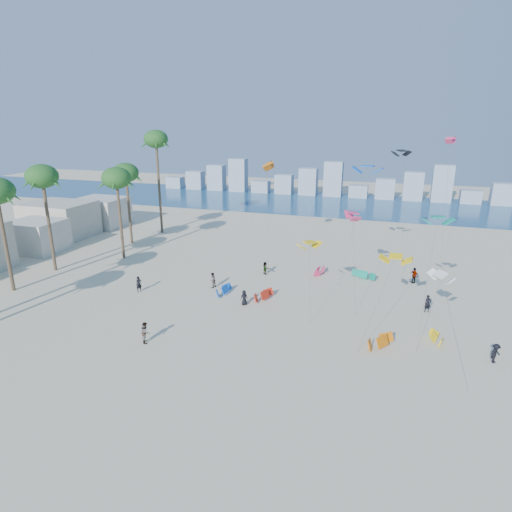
% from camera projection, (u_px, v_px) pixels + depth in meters
% --- Properties ---
extents(ground, '(220.00, 220.00, 0.00)m').
position_uv_depth(ground, '(155.00, 367.00, 33.51)').
color(ground, beige).
rests_on(ground, ground).
extents(ocean, '(220.00, 220.00, 0.00)m').
position_uv_depth(ocean, '(320.00, 203.00, 98.74)').
color(ocean, navy).
rests_on(ocean, ground).
extents(kitesurfer_near, '(0.72, 0.78, 1.79)m').
position_uv_depth(kitesurfer_near, '(139.00, 284.00, 47.88)').
color(kitesurfer_near, black).
rests_on(kitesurfer_near, ground).
extents(kitesurfer_mid, '(1.06, 1.13, 1.86)m').
position_uv_depth(kitesurfer_mid, '(146.00, 332.00, 37.02)').
color(kitesurfer_mid, gray).
rests_on(kitesurfer_mid, ground).
extents(kitesurfers_far, '(28.50, 17.56, 1.87)m').
position_uv_depth(kitesurfers_far, '(330.00, 291.00, 45.98)').
color(kitesurfers_far, black).
rests_on(kitesurfers_far, ground).
extents(grounded_kites, '(22.38, 19.61, 1.01)m').
position_uv_depth(grounded_kites, '(322.00, 298.00, 45.24)').
color(grounded_kites, blue).
rests_on(grounded_kites, ground).
extents(flying_kites, '(32.31, 31.44, 16.74)m').
position_uv_depth(flying_kites, '(372.00, 187.00, 46.31)').
color(flying_kites, yellow).
rests_on(flying_kites, ground).
extents(palm_row, '(9.11, 44.80, 16.69)m').
position_uv_depth(palm_row, '(62.00, 182.00, 51.03)').
color(palm_row, brown).
rests_on(palm_row, ground).
extents(beachfront_buildings, '(11.50, 43.00, 6.00)m').
position_uv_depth(beachfront_buildings, '(21.00, 234.00, 61.52)').
color(beachfront_buildings, beige).
rests_on(beachfront_buildings, ground).
extents(distant_skyline, '(85.00, 3.00, 8.40)m').
position_uv_depth(distant_skyline, '(323.00, 183.00, 107.22)').
color(distant_skyline, '#9EADBF').
rests_on(distant_skyline, ground).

